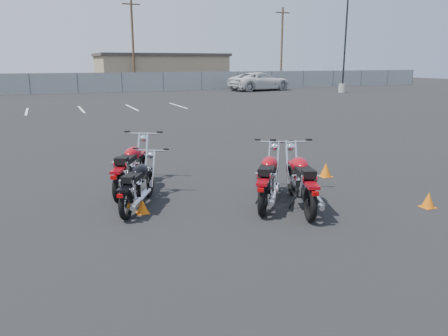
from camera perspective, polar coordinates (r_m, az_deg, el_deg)
name	(u,v)px	position (r m, az deg, el deg)	size (l,w,h in m)	color
ground	(226,208)	(8.51, 0.30, -5.27)	(120.00, 120.00, 0.00)	black
motorcycle_front_red	(131,168)	(9.63, -12.01, -0.02)	(1.52, 2.30, 1.17)	black
motorcycle_second_black	(138,185)	(8.58, -11.18, -2.20)	(1.35, 1.93, 0.99)	black
motorcycle_third_red	(302,181)	(8.55, 10.10, -1.69)	(1.28, 2.33, 1.16)	black
motorcycle_rear_red	(268,179)	(8.69, 5.83, -1.42)	(1.67, 2.10, 1.12)	black
training_cone_near	(326,170)	(11.06, 13.14, -0.22)	(0.29, 0.29, 0.35)	#DC620B
training_cone_far	(428,200)	(9.39, 25.14, -3.79)	(0.26, 0.26, 0.31)	#DC620B
training_cone_extra	(142,206)	(8.34, -10.61, -4.90)	(0.23, 0.23, 0.28)	#DC620B
light_pole_east	(344,64)	(42.47, 15.39, 13.01)	(0.80, 0.70, 10.08)	gray
chainlink_fence	(78,83)	(42.57, -18.59, 10.49)	(80.06, 0.06, 1.80)	gray
tan_building_east	(160,70)	(53.07, -8.38, 12.58)	(14.40, 9.40, 3.70)	#937E5E
utility_pole_c	(133,43)	(47.34, -11.82, 15.74)	(1.80, 0.24, 9.00)	#453020
utility_pole_d	(282,45)	(54.66, 7.55, 15.60)	(1.80, 0.24, 9.00)	#453020
parking_line_stripes	(55,110)	(27.56, -21.25, 7.02)	(15.12, 4.00, 0.01)	silver
white_van	(260,76)	(44.10, 4.71, 11.87)	(7.33, 2.93, 2.78)	silver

